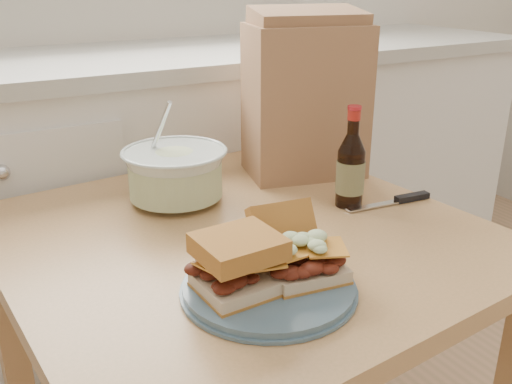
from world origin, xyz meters
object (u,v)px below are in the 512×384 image
dining_table (242,278)px  plate (269,287)px  coleslaw_bowl (176,176)px  beer_bottle (351,169)px  paper_bag (305,101)px

dining_table → plate: bearing=-112.9°
coleslaw_bowl → beer_bottle: size_ratio=1.04×
coleslaw_bowl → paper_bag: size_ratio=0.63×
beer_bottle → plate: bearing=-123.0°
coleslaw_bowl → paper_bag: bearing=3.8°
dining_table → coleslaw_bowl: size_ratio=4.18×
paper_bag → beer_bottle: bearing=-84.8°
dining_table → coleslaw_bowl: coleslaw_bowl is taller
beer_bottle → paper_bag: 0.24m
plate → coleslaw_bowl: 0.41m
plate → beer_bottle: (0.32, 0.21, 0.07)m
dining_table → paper_bag: (0.29, 0.22, 0.28)m
coleslaw_bowl → dining_table: bearing=-75.6°
plate → beer_bottle: bearing=33.4°
coleslaw_bowl → paper_bag: (0.34, 0.02, 0.12)m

